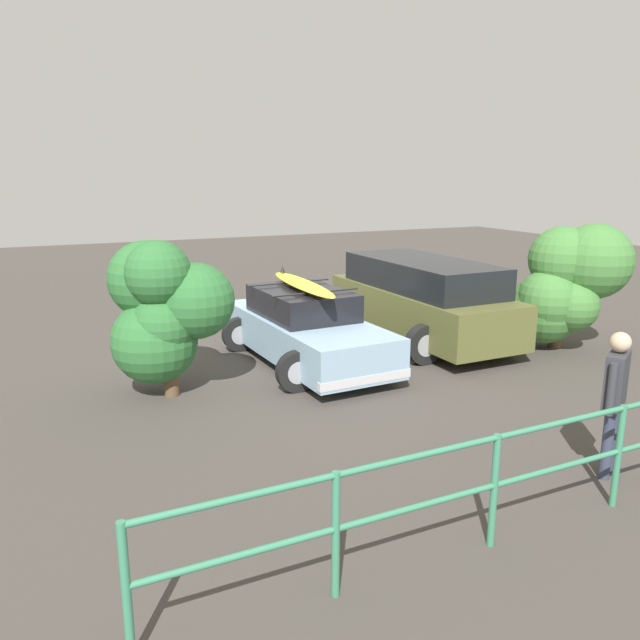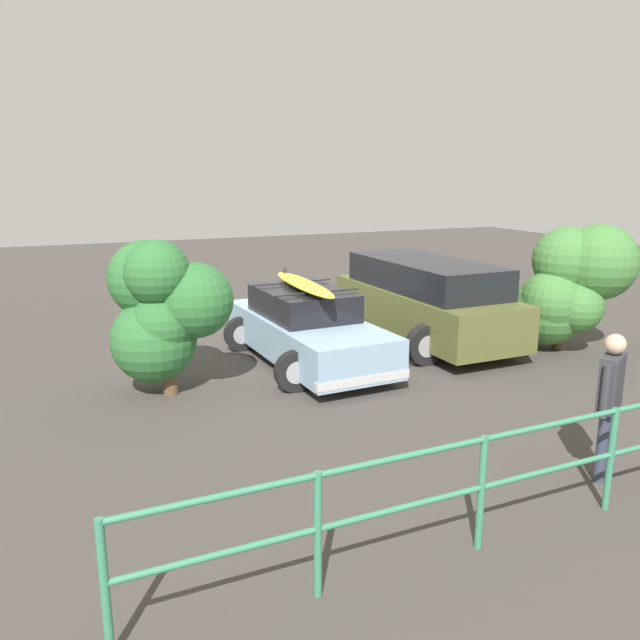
% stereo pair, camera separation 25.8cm
% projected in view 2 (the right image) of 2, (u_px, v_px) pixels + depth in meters
% --- Properties ---
extents(ground_plane, '(44.00, 44.00, 0.02)m').
position_uv_depth(ground_plane, '(302.00, 355.00, 12.13)').
color(ground_plane, '#423D38').
rests_on(ground_plane, ground).
extents(sedan_car, '(2.45, 4.35, 1.65)m').
position_uv_depth(sedan_car, '(306.00, 328.00, 11.51)').
color(sedan_car, '#8CADC6').
rests_on(sedan_car, ground).
extents(suv_car, '(2.61, 4.92, 1.71)m').
position_uv_depth(suv_car, '(424.00, 299.00, 12.94)').
color(suv_car, brown).
rests_on(suv_car, ground).
extents(person_bystander, '(0.59, 0.42, 1.73)m').
position_uv_depth(person_bystander, '(610.00, 393.00, 7.02)').
color(person_bystander, '#33384C').
rests_on(person_bystander, ground).
extents(railing_fence, '(8.40, 0.21, 1.13)m').
position_uv_depth(railing_fence, '(551.00, 458.00, 6.07)').
color(railing_fence, '#387F5B').
rests_on(railing_fence, ground).
extents(bush_near_left, '(1.91, 1.71, 2.48)m').
position_uv_depth(bush_near_left, '(163.00, 309.00, 9.79)').
color(bush_near_left, brown).
rests_on(bush_near_left, ground).
extents(bush_near_right, '(2.15, 1.90, 2.51)m').
position_uv_depth(bush_near_right, '(571.00, 281.00, 12.14)').
color(bush_near_right, brown).
rests_on(bush_near_right, ground).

